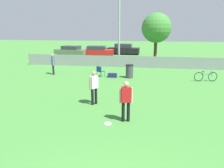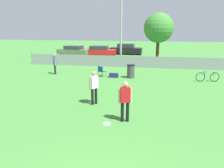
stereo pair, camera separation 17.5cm
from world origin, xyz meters
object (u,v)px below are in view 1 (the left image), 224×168
(tree_near_pole, at_px, (156,28))
(player_thrower_red, at_px, (126,99))
(player_receiver_white, at_px, (94,86))
(spectator_in_blue, at_px, (53,63))
(trash_bin, at_px, (129,71))
(bicycle_sideline, at_px, (206,76))
(gear_bag_sideline, at_px, (112,75))
(folding_chair_sideline, at_px, (100,71))
(light_pole, at_px, (119,3))
(parked_car_dark, at_px, (124,49))
(parked_car_red, at_px, (97,51))
(parked_car_olive, at_px, (71,51))
(frisbee_disc, at_px, (108,124))

(tree_near_pole, height_order, player_thrower_red, tree_near_pole)
(tree_near_pole, bearing_deg, player_receiver_white, -104.08)
(tree_near_pole, relative_size, spectator_in_blue, 3.13)
(trash_bin, bearing_deg, player_thrower_red, -86.07)
(bicycle_sideline, bearing_deg, gear_bag_sideline, 169.22)
(player_receiver_white, height_order, folding_chair_sideline, player_receiver_white)
(light_pole, bearing_deg, player_thrower_red, -81.11)
(gear_bag_sideline, relative_size, parked_car_dark, 0.15)
(bicycle_sideline, bearing_deg, parked_car_red, 120.85)
(folding_chair_sideline, xyz_separation_m, trash_bin, (2.28, -0.03, 0.04))
(spectator_in_blue, relative_size, bicycle_sideline, 1.00)
(light_pole, bearing_deg, trash_bin, -73.60)
(player_receiver_white, height_order, parked_car_dark, player_receiver_white)
(trash_bin, bearing_deg, parked_car_dark, 98.17)
(player_receiver_white, xyz_separation_m, bicycle_sideline, (6.66, 6.01, -0.62))
(player_thrower_red, height_order, trash_bin, player_thrower_red)
(parked_car_olive, height_order, parked_car_red, same)
(player_receiver_white, height_order, parked_car_olive, player_receiver_white)
(player_thrower_red, distance_m, spectator_in_blue, 10.65)
(gear_bag_sideline, distance_m, parked_car_red, 13.52)
(player_receiver_white, height_order, bicycle_sideline, player_receiver_white)
(light_pole, relative_size, parked_car_red, 2.26)
(folding_chair_sideline, bearing_deg, light_pole, -71.02)
(light_pole, distance_m, spectator_in_blue, 8.38)
(frisbee_disc, bearing_deg, player_receiver_white, 116.49)
(parked_car_olive, xyz_separation_m, parked_car_red, (3.42, 0.45, -0.01))
(parked_car_red, bearing_deg, tree_near_pole, -38.46)
(light_pole, relative_size, bicycle_sideline, 6.22)
(folding_chair_sideline, xyz_separation_m, gear_bag_sideline, (0.98, -0.07, -0.32))
(tree_near_pole, distance_m, frisbee_disc, 15.75)
(player_thrower_red, height_order, parked_car_red, player_thrower_red)
(light_pole, distance_m, parked_car_red, 10.17)
(tree_near_pole, xyz_separation_m, trash_bin, (-2.06, -6.80, -3.15))
(folding_chair_sideline, relative_size, gear_bag_sideline, 1.21)
(tree_near_pole, height_order, trash_bin, tree_near_pole)
(player_receiver_white, bearing_deg, gear_bag_sideline, 40.61)
(light_pole, xyz_separation_m, bicycle_sideline, (6.95, -5.26, -5.55))
(player_receiver_white, relative_size, gear_bag_sideline, 2.47)
(spectator_in_blue, height_order, parked_car_red, spectator_in_blue)
(bicycle_sideline, xyz_separation_m, gear_bag_sideline, (-6.75, 0.15, -0.19))
(tree_near_pole, bearing_deg, parked_car_red, 141.95)
(frisbee_disc, xyz_separation_m, folding_chair_sideline, (-2.16, 8.40, 0.46))
(player_receiver_white, xyz_separation_m, parked_car_dark, (-0.95, 21.18, -0.24))
(spectator_in_blue, xyz_separation_m, parked_car_olive, (-2.78, 12.08, -0.27))
(tree_near_pole, xyz_separation_m, parked_car_olive, (-11.06, 5.52, -3.00))
(light_pole, distance_m, trash_bin, 7.55)
(player_receiver_white, xyz_separation_m, folding_chair_sideline, (-1.08, 6.23, -0.49))
(player_receiver_white, distance_m, frisbee_disc, 2.60)
(player_thrower_red, xyz_separation_m, spectator_in_blue, (-6.77, 8.22, -0.02))
(tree_near_pole, height_order, parked_car_red, tree_near_pole)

